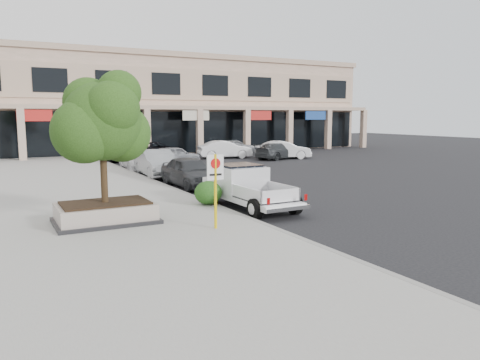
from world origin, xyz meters
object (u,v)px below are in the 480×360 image
lot_car_d (156,150)px  lot_car_b (225,149)px  lot_car_c (279,151)px  lot_car_f (283,150)px  planter (105,213)px  curb_car_b (157,163)px  pickup_truck (250,187)px  no_parking_sign (215,181)px  curb_car_a (190,172)px  curb_car_c (138,159)px  curb_car_d (116,151)px  lot_car_e (235,146)px  planter_tree (105,122)px  lot_car_a (174,156)px

lot_car_d → lot_car_b: bearing=-128.1°
lot_car_c → lot_car_f: lot_car_f is taller
planter → lot_car_d: (9.28, 23.18, 0.21)m
curb_car_b → pickup_truck: bearing=-85.6°
no_parking_sign → curb_car_a: size_ratio=0.51×
curb_car_c → lot_car_c: 12.49m
curb_car_a → lot_car_f: size_ratio=1.00×
curb_car_d → lot_car_c: 13.24m
no_parking_sign → lot_car_c: (15.11, 19.82, -0.95)m
pickup_truck → curb_car_c: pickup_truck is taller
curb_car_a → curb_car_c: size_ratio=0.96×
curb_car_d → lot_car_d: (3.55, 0.66, -0.10)m
lot_car_c → pickup_truck: bearing=125.0°
pickup_truck → planter: bearing=-176.7°
curb_car_b → lot_car_e: (11.97, 12.99, -0.12)m
pickup_truck → lot_car_d: (3.61, 22.75, -0.15)m
curb_car_a → curb_car_c: bearing=88.8°
planter_tree → lot_car_d: 24.93m
curb_car_b → lot_car_d: (3.82, 11.82, -0.11)m
pickup_truck → lot_car_c: bearing=53.1°
curb_car_c → lot_car_c: bearing=10.7°
pickup_truck → lot_car_d: bearing=79.9°
curb_car_c → curb_car_d: curb_car_d is taller
lot_car_d → planter_tree: bearing=150.9°
planter_tree → curb_car_c: bearing=70.8°
pickup_truck → lot_car_e: (11.76, 23.93, -0.15)m
planter_tree → pickup_truck: 6.12m
lot_car_a → lot_car_e: lot_car_a is taller
lot_car_d → lot_car_f: bearing=-129.6°
no_parking_sign → curb_car_d: bearing=83.4°
planter_tree → curb_car_d: planter_tree is taller
planter_tree → pickup_truck: planter_tree is taller
curb_car_d → lot_car_e: size_ratio=1.42×
planter_tree → lot_car_c: planter_tree is taller
pickup_truck → lot_car_f: bearing=52.1°
lot_car_a → lot_car_b: size_ratio=0.93×
lot_car_b → lot_car_c: size_ratio=0.96×
curb_car_d → no_parking_sign: bearing=-90.9°
curb_car_b → lot_car_d: 12.42m
curb_car_a → lot_car_b: size_ratio=1.01×
planter_tree → no_parking_sign: bearing=-43.8°
curb_car_a → lot_car_c: (12.23, 10.70, -0.09)m
lot_car_f → planter_tree: bearing=150.8°
lot_car_b → lot_car_d: (-5.04, 3.00, -0.06)m
no_parking_sign → pickup_truck: no_parking_sign is taller
no_parking_sign → lot_car_a: 19.98m
pickup_truck → lot_car_e: bearing=62.8°
lot_car_f → curb_car_b: bearing=132.5°
planter_tree → lot_car_b: 24.69m
lot_car_f → lot_car_d: bearing=75.2°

